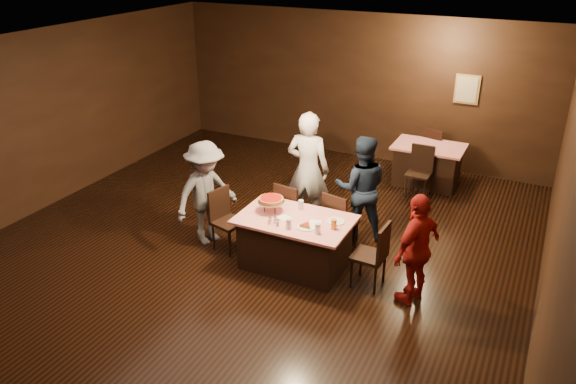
{
  "coord_description": "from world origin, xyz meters",
  "views": [
    {
      "loc": [
        3.75,
        -5.95,
        4.38
      ],
      "look_at": [
        0.53,
        0.65,
        1.0
      ],
      "focal_mm": 35.0,
      "sensor_mm": 36.0,
      "label": 1
    }
  ],
  "objects_px": {
    "diner_white_jacket": "(308,170)",
    "plate_empty": "(336,221)",
    "diner_red_shirt": "(417,249)",
    "glass_amber": "(334,224)",
    "chair_far_right": "(340,221)",
    "diner_navy_hoodie": "(361,188)",
    "chair_end_left": "(229,221)",
    "chair_end_right": "(369,255)",
    "back_table": "(427,165)",
    "glass_front_left": "(289,224)",
    "glass_front_right": "(318,228)",
    "diner_grey_knit": "(206,193)",
    "chair_far_left": "(292,210)",
    "pizza_stand": "(271,200)",
    "main_table": "(295,242)",
    "glass_back": "(301,205)",
    "chair_back_near": "(419,173)",
    "chair_back_far": "(435,150)"
  },
  "relations": [
    {
      "from": "chair_end_left",
      "to": "glass_amber",
      "type": "height_order",
      "value": "chair_end_left"
    },
    {
      "from": "diner_navy_hoodie",
      "to": "diner_red_shirt",
      "type": "distance_m",
      "value": 1.78
    },
    {
      "from": "chair_far_right",
      "to": "diner_white_jacket",
      "type": "distance_m",
      "value": 1.07
    },
    {
      "from": "chair_far_right",
      "to": "glass_back",
      "type": "distance_m",
      "value": 0.73
    },
    {
      "from": "diner_navy_hoodie",
      "to": "plate_empty",
      "type": "height_order",
      "value": "diner_navy_hoodie"
    },
    {
      "from": "pizza_stand",
      "to": "glass_front_left",
      "type": "bearing_deg",
      "value": -37.87
    },
    {
      "from": "diner_navy_hoodie",
      "to": "diner_red_shirt",
      "type": "height_order",
      "value": "diner_navy_hoodie"
    },
    {
      "from": "main_table",
      "to": "glass_amber",
      "type": "relative_size",
      "value": 11.43
    },
    {
      "from": "diner_white_jacket",
      "to": "plate_empty",
      "type": "distance_m",
      "value": 1.49
    },
    {
      "from": "diner_red_shirt",
      "to": "glass_front_right",
      "type": "xyz_separation_m",
      "value": [
        -1.29,
        -0.18,
        0.08
      ]
    },
    {
      "from": "pizza_stand",
      "to": "chair_end_right",
      "type": "bearing_deg",
      "value": -1.91
    },
    {
      "from": "diner_navy_hoodie",
      "to": "diner_grey_knit",
      "type": "relative_size",
      "value": 1.03
    },
    {
      "from": "diner_navy_hoodie",
      "to": "diner_grey_knit",
      "type": "distance_m",
      "value": 2.37
    },
    {
      "from": "back_table",
      "to": "diner_grey_knit",
      "type": "xyz_separation_m",
      "value": [
        -2.52,
        -3.72,
        0.43
      ]
    },
    {
      "from": "chair_far_left",
      "to": "chair_far_right",
      "type": "height_order",
      "value": "same"
    },
    {
      "from": "chair_back_near",
      "to": "pizza_stand",
      "type": "xyz_separation_m",
      "value": [
        -1.39,
        -3.04,
        0.48
      ]
    },
    {
      "from": "back_table",
      "to": "glass_front_right",
      "type": "bearing_deg",
      "value": -97.67
    },
    {
      "from": "diner_navy_hoodie",
      "to": "pizza_stand",
      "type": "xyz_separation_m",
      "value": [
        -0.93,
        -1.19,
        0.11
      ]
    },
    {
      "from": "chair_far_right",
      "to": "diner_grey_knit",
      "type": "relative_size",
      "value": 0.58
    },
    {
      "from": "back_table",
      "to": "glass_front_left",
      "type": "bearing_deg",
      "value": -102.99
    },
    {
      "from": "chair_end_right",
      "to": "chair_back_near",
      "type": "relative_size",
      "value": 1.0
    },
    {
      "from": "chair_back_near",
      "to": "glass_amber",
      "type": "distance_m",
      "value": 3.18
    },
    {
      "from": "chair_back_far",
      "to": "chair_back_near",
      "type": "bearing_deg",
      "value": 104.31
    },
    {
      "from": "back_table",
      "to": "plate_empty",
      "type": "bearing_deg",
      "value": -96.95
    },
    {
      "from": "back_table",
      "to": "chair_far_right",
      "type": "xyz_separation_m",
      "value": [
        -0.59,
        -3.04,
        0.09
      ]
    },
    {
      "from": "diner_white_jacket",
      "to": "glass_front_left",
      "type": "xyz_separation_m",
      "value": [
        0.43,
        -1.59,
        -0.12
      ]
    },
    {
      "from": "chair_end_right",
      "to": "back_table",
      "type": "bearing_deg",
      "value": -175.22
    },
    {
      "from": "chair_end_left",
      "to": "glass_front_right",
      "type": "relative_size",
      "value": 6.79
    },
    {
      "from": "chair_far_right",
      "to": "plate_empty",
      "type": "relative_size",
      "value": 3.8
    },
    {
      "from": "back_table",
      "to": "glass_front_left",
      "type": "xyz_separation_m",
      "value": [
        -0.94,
        -4.09,
        0.46
      ]
    },
    {
      "from": "main_table",
      "to": "chair_back_near",
      "type": "bearing_deg",
      "value": 72.17
    },
    {
      "from": "diner_red_shirt",
      "to": "glass_amber",
      "type": "xyz_separation_m",
      "value": [
        -1.14,
        0.02,
        0.08
      ]
    },
    {
      "from": "main_table",
      "to": "chair_end_left",
      "type": "height_order",
      "value": "chair_end_left"
    },
    {
      "from": "diner_white_jacket",
      "to": "glass_amber",
      "type": "bearing_deg",
      "value": 121.54
    },
    {
      "from": "chair_far_left",
      "to": "glass_amber",
      "type": "height_order",
      "value": "chair_far_left"
    },
    {
      "from": "chair_far_right",
      "to": "diner_red_shirt",
      "type": "distance_m",
      "value": 1.6
    },
    {
      "from": "chair_far_left",
      "to": "pizza_stand",
      "type": "height_order",
      "value": "pizza_stand"
    },
    {
      "from": "diner_navy_hoodie",
      "to": "chair_end_left",
      "type": "bearing_deg",
      "value": 15.72
    },
    {
      "from": "chair_far_right",
      "to": "glass_amber",
      "type": "bearing_deg",
      "value": 116.37
    },
    {
      "from": "diner_white_jacket",
      "to": "glass_front_right",
      "type": "distance_m",
      "value": 1.76
    },
    {
      "from": "plate_empty",
      "to": "chair_far_right",
      "type": "bearing_deg",
      "value": 104.04
    },
    {
      "from": "chair_far_left",
      "to": "glass_front_left",
      "type": "bearing_deg",
      "value": 120.82
    },
    {
      "from": "chair_end_left",
      "to": "main_table",
      "type": "bearing_deg",
      "value": -76.03
    },
    {
      "from": "diner_white_jacket",
      "to": "glass_back",
      "type": "height_order",
      "value": "diner_white_jacket"
    },
    {
      "from": "chair_end_right",
      "to": "glass_back",
      "type": "height_order",
      "value": "chair_end_right"
    },
    {
      "from": "diner_grey_knit",
      "to": "chair_end_right",
      "type": "bearing_deg",
      "value": -69.87
    },
    {
      "from": "back_table",
      "to": "chair_back_far",
      "type": "height_order",
      "value": "chair_back_far"
    },
    {
      "from": "back_table",
      "to": "chair_end_right",
      "type": "xyz_separation_m",
      "value": [
        0.11,
        -3.79,
        0.09
      ]
    },
    {
      "from": "glass_amber",
      "to": "chair_back_near",
      "type": "bearing_deg",
      "value": 82.85
    },
    {
      "from": "glass_back",
      "to": "chair_far_left",
      "type": "bearing_deg",
      "value": 127.87
    }
  ]
}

